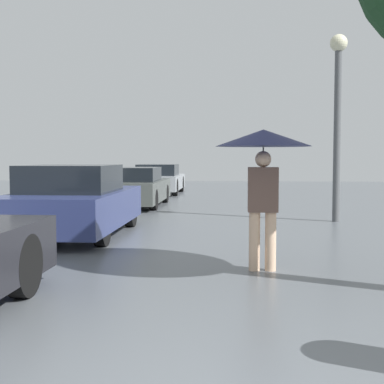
{
  "coord_description": "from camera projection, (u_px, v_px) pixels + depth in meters",
  "views": [
    {
      "loc": [
        -0.3,
        -2.43,
        1.48
      ],
      "look_at": [
        -0.81,
        4.5,
        1.02
      ],
      "focal_mm": 50.0,
      "sensor_mm": 36.0,
      "label": 1
    }
  ],
  "objects": [
    {
      "name": "pedestrian",
      "position": [
        263.0,
        153.0,
        6.86
      ],
      "size": [
        1.23,
        1.23,
        1.83
      ],
      "color": "beige",
      "rests_on": "ground_plane"
    },
    {
      "name": "parked_car_second",
      "position": [
        74.0,
        202.0,
        10.08
      ],
      "size": [
        1.85,
        4.04,
        1.33
      ],
      "color": "navy",
      "rests_on": "ground_plane"
    },
    {
      "name": "parked_car_third",
      "position": [
        134.0,
        188.0,
        16.08
      ],
      "size": [
        1.75,
        4.08,
        1.17
      ],
      "color": "#4C514C",
      "rests_on": "ground_plane"
    },
    {
      "name": "parked_car_farthest",
      "position": [
        159.0,
        180.0,
        21.54
      ],
      "size": [
        1.78,
        3.95,
        1.18
      ],
      "color": "#9EA3A8",
      "rests_on": "ground_plane"
    },
    {
      "name": "street_lamp",
      "position": [
        338.0,
        101.0,
        12.06
      ],
      "size": [
        0.39,
        0.39,
        4.23
      ],
      "color": "#515456",
      "rests_on": "ground_plane"
    }
  ]
}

